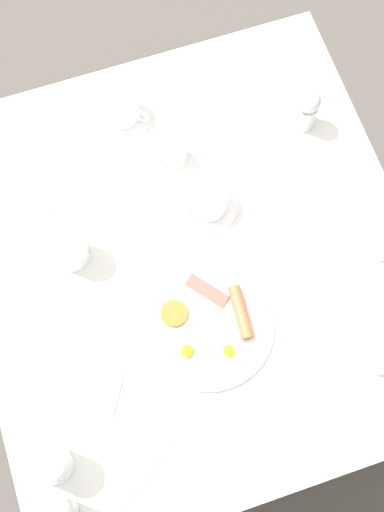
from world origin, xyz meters
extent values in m
plane|color=#4C4742|center=(0.00, 0.00, 0.00)|extent=(8.00, 8.00, 0.00)
cube|color=silver|center=(0.00, 0.00, 0.72)|extent=(0.96, 1.04, 0.03)
cylinder|color=brown|center=(-0.43, -0.47, 0.35)|extent=(0.04, 0.04, 0.70)
cylinder|color=white|center=(0.02, 0.15, 0.74)|extent=(0.28, 0.28, 0.01)
cylinder|color=white|center=(0.08, 0.19, 0.74)|extent=(0.07, 0.07, 0.00)
sphere|color=yellow|center=(0.08, 0.19, 0.75)|extent=(0.03, 0.03, 0.03)
cylinder|color=white|center=(-0.01, 0.22, 0.74)|extent=(0.07, 0.07, 0.00)
sphere|color=yellow|center=(-0.01, 0.22, 0.75)|extent=(0.03, 0.03, 0.03)
cylinder|color=brown|center=(-0.06, 0.15, 0.76)|extent=(0.04, 0.12, 0.03)
cube|color=#B74C42|center=(-0.01, 0.08, 0.75)|extent=(0.08, 0.09, 0.01)
cylinder|color=#D16023|center=(0.08, 0.11, 0.75)|extent=(0.06, 0.06, 0.01)
cone|color=white|center=(-0.24, 0.28, 0.80)|extent=(0.06, 0.04, 0.05)
cylinder|color=white|center=(0.04, -0.39, 0.73)|extent=(0.13, 0.13, 0.01)
cylinder|color=white|center=(0.04, -0.39, 0.77)|extent=(0.08, 0.08, 0.06)
cylinder|color=tan|center=(0.04, -0.39, 0.76)|extent=(0.07, 0.07, 0.04)
torus|color=white|center=(0.01, -0.36, 0.77)|extent=(0.04, 0.04, 0.04)
cylinder|color=white|center=(-0.07, -0.11, 0.73)|extent=(0.13, 0.13, 0.01)
cylinder|color=white|center=(-0.07, -0.11, 0.77)|extent=(0.08, 0.08, 0.06)
cylinder|color=tan|center=(-0.07, -0.11, 0.76)|extent=(0.07, 0.07, 0.05)
torus|color=white|center=(-0.03, -0.10, 0.77)|extent=(0.04, 0.01, 0.04)
cylinder|color=white|center=(0.39, 0.32, 0.79)|extent=(0.08, 0.08, 0.11)
cylinder|color=white|center=(0.24, -0.09, 0.78)|extent=(0.08, 0.08, 0.11)
cylinder|color=white|center=(-0.04, -0.24, 0.76)|extent=(0.05, 0.05, 0.05)
torus|color=white|center=(-0.01, -0.24, 0.76)|extent=(0.04, 0.01, 0.04)
cylinder|color=#BCBCC1|center=(-0.35, -0.24, 0.77)|extent=(0.05, 0.05, 0.08)
sphere|color=#BCBCC1|center=(-0.35, -0.24, 0.83)|extent=(0.05, 0.05, 0.05)
cube|color=white|center=(0.29, 0.20, 0.73)|extent=(0.16, 0.15, 0.01)
cube|color=silver|center=(0.24, 0.40, 0.73)|extent=(0.15, 0.11, 0.00)
cube|color=silver|center=(0.32, -0.30, 0.73)|extent=(0.12, 0.20, 0.00)
camera|label=1|loc=(0.16, 0.47, 2.20)|focal=50.00mm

